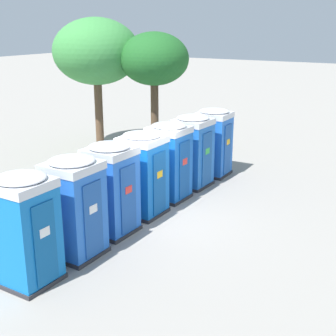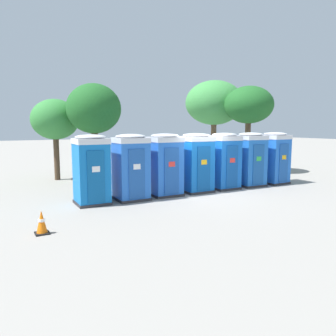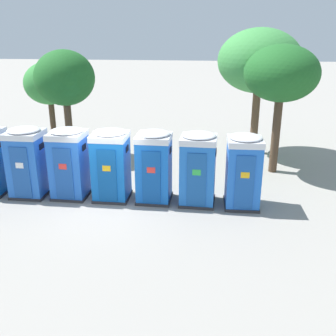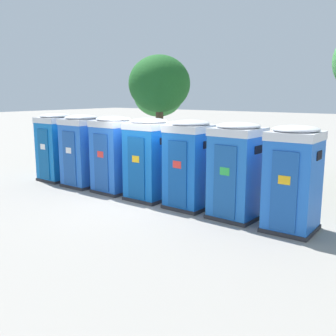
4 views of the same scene
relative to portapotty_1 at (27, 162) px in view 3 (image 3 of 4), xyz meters
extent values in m
plane|color=gray|center=(3.04, -0.43, -1.28)|extent=(120.00, 120.00, 0.00)
cube|color=black|center=(-0.95, 0.05, 0.60)|extent=(0.03, 0.36, 0.20)
cube|color=#2D2D33|center=(0.00, 0.01, -1.23)|extent=(1.24, 1.21, 0.10)
cube|color=blue|center=(0.00, 0.01, -0.13)|extent=(1.18, 1.15, 2.10)
cube|color=#1B4D9E|center=(-0.01, -0.58, -0.21)|extent=(0.64, 0.04, 1.85)
cube|color=white|center=(-0.01, -0.60, 0.07)|extent=(0.28, 0.01, 0.20)
cube|color=black|center=(0.59, 0.00, 0.60)|extent=(0.03, 0.36, 0.20)
cube|color=silver|center=(0.00, 0.01, 1.02)|extent=(1.21, 1.19, 0.20)
ellipsoid|color=silver|center=(0.00, 0.01, 1.17)|extent=(1.16, 1.13, 0.18)
cube|color=#2D2D33|center=(1.52, 0.05, -1.23)|extent=(1.25, 1.23, 0.10)
cube|color=blue|center=(1.52, 0.05, -0.13)|extent=(1.19, 1.17, 2.10)
cube|color=#1A4CA0|center=(1.51, -0.53, -0.21)|extent=(0.64, 0.05, 1.85)
cube|color=red|center=(1.51, -0.55, 0.07)|extent=(0.28, 0.02, 0.20)
cube|color=black|center=(2.12, 0.04, 0.60)|extent=(0.03, 0.36, 0.20)
cube|color=silver|center=(1.52, 0.05, 1.02)|extent=(1.23, 1.21, 0.20)
ellipsoid|color=silver|center=(1.52, 0.05, 1.17)|extent=(1.17, 1.15, 0.18)
cube|color=#2D2D33|center=(3.05, 0.03, -1.23)|extent=(1.25, 1.21, 0.10)
cube|color=blue|center=(3.05, 0.03, -0.13)|extent=(1.19, 1.16, 2.10)
cube|color=#0C4B96|center=(3.04, -0.56, -0.21)|extent=(0.65, 0.04, 1.85)
cube|color=yellow|center=(3.04, -0.57, 0.07)|extent=(0.28, 0.01, 0.20)
cube|color=black|center=(3.65, 0.02, 0.60)|extent=(0.03, 0.36, 0.20)
cube|color=silver|center=(3.05, 0.03, 1.02)|extent=(1.22, 1.19, 0.20)
ellipsoid|color=silver|center=(3.05, 0.03, 1.17)|extent=(1.16, 1.13, 0.18)
cube|color=#2D2D33|center=(4.57, 0.02, -1.23)|extent=(1.22, 1.23, 0.10)
cube|color=blue|center=(4.57, 0.02, -0.13)|extent=(1.16, 1.17, 2.10)
cube|color=#0F4899|center=(4.56, -0.56, -0.21)|extent=(0.62, 0.05, 1.85)
cube|color=red|center=(4.56, -0.58, 0.07)|extent=(0.28, 0.02, 0.20)
cube|color=black|center=(5.15, 0.01, 0.60)|extent=(0.03, 0.36, 0.20)
cube|color=silver|center=(4.57, 0.02, 1.02)|extent=(1.20, 1.20, 0.20)
ellipsoid|color=silver|center=(4.57, 0.02, 1.17)|extent=(1.14, 1.15, 0.18)
cube|color=#2D2D33|center=(6.09, -0.04, -1.23)|extent=(1.27, 1.25, 0.10)
cube|color=blue|center=(6.09, -0.04, -0.13)|extent=(1.21, 1.19, 2.10)
cube|color=#174F9A|center=(6.07, -0.62, -0.21)|extent=(0.64, 0.06, 1.85)
cube|color=green|center=(6.07, -0.64, 0.07)|extent=(0.28, 0.02, 0.20)
cube|color=black|center=(6.69, -0.07, 0.60)|extent=(0.04, 0.36, 0.20)
cube|color=silver|center=(6.09, -0.04, 1.02)|extent=(1.25, 1.23, 0.20)
ellipsoid|color=silver|center=(6.09, -0.04, 1.17)|extent=(1.19, 1.17, 0.18)
cube|color=#2D2D33|center=(7.62, -0.13, -1.23)|extent=(1.19, 1.22, 0.10)
cube|color=blue|center=(7.62, -0.13, -0.13)|extent=(1.13, 1.16, 2.10)
cube|color=#184EA1|center=(7.63, -0.71, -0.21)|extent=(0.61, 0.04, 1.85)
cube|color=yellow|center=(7.63, -0.73, 0.07)|extent=(0.28, 0.01, 0.20)
cube|color=black|center=(8.18, -0.12, 0.60)|extent=(0.03, 0.36, 0.20)
cube|color=silver|center=(7.62, -0.13, 1.02)|extent=(1.16, 1.20, 0.20)
ellipsoid|color=silver|center=(7.62, -0.13, 1.17)|extent=(1.11, 1.14, 0.18)
cylinder|color=#4C3826|center=(-0.02, 4.46, 0.23)|extent=(0.33, 0.33, 3.01)
ellipsoid|color=#1E5B23|center=(-0.02, 4.46, 2.40)|extent=(2.67, 2.67, 2.45)
cylinder|color=brown|center=(8.60, 6.08, 0.50)|extent=(0.36, 0.36, 3.56)
ellipsoid|color=#3D8C42|center=(8.60, 6.08, 3.08)|extent=(3.80, 3.80, 2.90)
cylinder|color=#4C3826|center=(9.19, 3.45, 0.46)|extent=(0.34, 0.34, 3.49)
ellipsoid|color=#1E5B23|center=(9.19, 3.45, 2.82)|extent=(2.95, 2.95, 2.24)
cylinder|color=#4C3826|center=(-1.54, 6.31, 0.02)|extent=(0.29, 0.29, 2.61)
ellipsoid|color=#337F38|center=(-1.54, 6.31, 1.90)|extent=(2.44, 2.44, 2.09)
camera|label=1|loc=(-7.94, -7.32, 4.27)|focal=50.00mm
camera|label=2|loc=(-4.90, -11.55, 1.55)|focal=35.00mm
camera|label=3|loc=(6.39, -12.67, 4.59)|focal=42.00mm
camera|label=4|loc=(10.72, -9.16, 1.97)|focal=42.00mm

